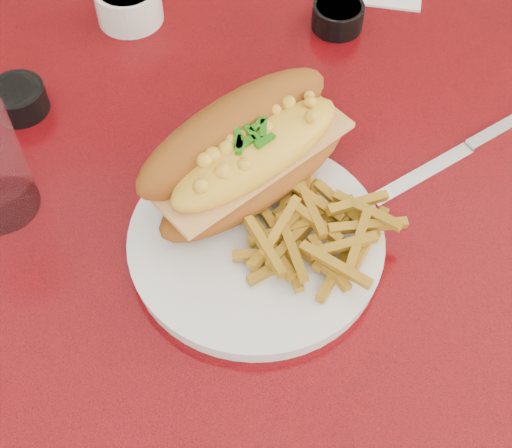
{
  "coord_description": "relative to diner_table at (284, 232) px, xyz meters",
  "views": [
    {
      "loc": [
        -0.07,
        -0.51,
        1.36
      ],
      "look_at": [
        -0.04,
        -0.13,
        0.81
      ],
      "focal_mm": 50.0,
      "sensor_mm": 36.0,
      "label": 1
    }
  ],
  "objects": [
    {
      "name": "sauce_cup_left",
      "position": [
        -0.3,
        0.08,
        0.18
      ],
      "size": [
        0.08,
        0.08,
        0.03
      ],
      "rotation": [
        0.0,
        0.0,
        0.25
      ],
      "color": "black",
      "rests_on": "diner_table"
    },
    {
      "name": "fork",
      "position": [
        -0.02,
        -0.05,
        0.18
      ],
      "size": [
        0.02,
        0.14,
        0.0
      ],
      "rotation": [
        0.0,
        0.0,
        1.56
      ],
      "color": "silver",
      "rests_on": "dinner_plate"
    },
    {
      "name": "gravy_ramekin",
      "position": [
        -0.18,
        0.23,
        0.19
      ],
      "size": [
        0.1,
        0.1,
        0.05
      ],
      "rotation": [
        0.0,
        0.0,
        0.2
      ],
      "color": "white",
      "rests_on": "diner_table"
    },
    {
      "name": "fries_pile",
      "position": [
        0.02,
        -0.13,
        0.2
      ],
      "size": [
        0.15,
        0.14,
        0.04
      ],
      "primitive_type": null,
      "rotation": [
        0.0,
        0.0,
        -0.32
      ],
      "color": "#BF8D20",
      "rests_on": "dinner_plate"
    },
    {
      "name": "diner_table",
      "position": [
        0.0,
        0.0,
        0.0
      ],
      "size": [
        1.23,
        0.83,
        0.77
      ],
      "color": "red",
      "rests_on": "ground"
    },
    {
      "name": "ground",
      "position": [
        0.0,
        0.0,
        -0.61
      ],
      "size": [
        8.0,
        8.0,
        0.0
      ],
      "primitive_type": "plane",
      "color": "beige",
      "rests_on": "ground"
    },
    {
      "name": "dinner_plate",
      "position": [
        -0.04,
        -0.13,
        0.17
      ],
      "size": [
        0.29,
        0.29,
        0.02
      ],
      "rotation": [
        0.0,
        0.0,
        0.16
      ],
      "color": "white",
      "rests_on": "diner_table"
    },
    {
      "name": "mac_hoagie",
      "position": [
        -0.05,
        -0.06,
        0.22
      ],
      "size": [
        0.25,
        0.23,
        0.1
      ],
      "rotation": [
        0.0,
        0.0,
        0.64
      ],
      "color": "#955018",
      "rests_on": "dinner_plate"
    },
    {
      "name": "sauce_cup_right",
      "position": [
        0.08,
        0.2,
        0.18
      ],
      "size": [
        0.07,
        0.07,
        0.03
      ],
      "rotation": [
        0.0,
        0.0,
        -0.03
      ],
      "color": "black",
      "rests_on": "diner_table"
    },
    {
      "name": "knife",
      "position": [
        0.19,
        -0.02,
        0.16
      ],
      "size": [
        0.19,
        0.12,
        0.01
      ],
      "rotation": [
        0.0,
        0.0,
        0.52
      ],
      "color": "silver",
      "rests_on": "diner_table"
    },
    {
      "name": "booth_bench_far",
      "position": [
        0.0,
        0.81,
        -0.32
      ],
      "size": [
        1.2,
        0.51,
        0.9
      ],
      "color": "#9C0C0A",
      "rests_on": "ground"
    }
  ]
}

